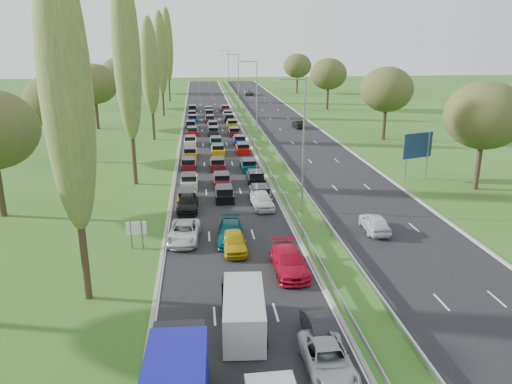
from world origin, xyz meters
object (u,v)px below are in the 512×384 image
near_car_2 (184,232)px  near_car_3 (187,203)px  direction_sign (418,148)px  info_sign (136,231)px  white_van_rear (243,310)px

near_car_2 → near_car_3: 7.32m
near_car_3 → direction_sign: 26.56m
near_car_2 → near_car_3: (0.16, 7.32, -0.02)m
near_car_2 → direction_sign: size_ratio=0.96×
near_car_2 → info_sign: size_ratio=2.39×
info_sign → direction_sign: bearing=29.4°
near_car_2 → info_sign: info_sign is taller
near_car_3 → direction_sign: direction_sign is taller
direction_sign → white_van_rear: bearing=-128.0°
white_van_rear → direction_sign: direction_sign is taller
near_car_3 → white_van_rear: 20.36m
near_car_3 → direction_sign: bearing=18.1°
near_car_2 → info_sign: (-3.45, -1.03, 0.65)m
info_sign → direction_sign: direction_sign is taller
white_van_rear → info_sign: size_ratio=2.59×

